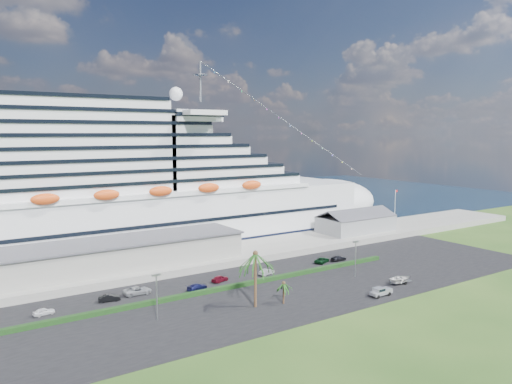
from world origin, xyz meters
TOP-DOWN VIEW (x-y plane):
  - ground at (0.00, 0.00)m, footprint 420.00×420.00m
  - asphalt_lot at (0.00, 11.00)m, footprint 140.00×38.00m
  - wharf at (0.00, 40.00)m, footprint 240.00×20.00m
  - water at (0.00, 130.00)m, footprint 420.00×160.00m
  - cruise_ship at (-21.53, 64.00)m, footprint 191.00×38.00m
  - terminal_building at (-25.00, 40.00)m, footprint 61.00×15.00m
  - port_shed at (52.00, 40.00)m, footprint 24.00×12.31m
  - flagpole at (70.04, 40.00)m, footprint 1.08×0.16m
  - hedge at (-8.00, 16.00)m, footprint 88.00×1.10m
  - lamp_post_left at (-28.00, 8.00)m, footprint 1.60×0.35m
  - lamp_post_right at (20.00, 8.00)m, footprint 1.60×0.35m
  - palm_tall at (-10.00, 4.00)m, footprint 8.82×8.82m
  - palm_short at (-4.50, 2.50)m, footprint 3.53×3.53m
  - parked_car_0 at (-44.10, 21.54)m, footprint 3.89×1.94m
  - parked_car_1 at (-32.01, 22.30)m, footprint 4.33×2.09m
  - parked_car_2 at (-25.91, 23.30)m, footprint 5.73×2.75m
  - parked_car_3 at (-14.55, 19.16)m, footprint 5.12×3.18m
  - parked_car_4 at (-7.68, 21.62)m, footprint 4.48×2.79m
  - parked_car_5 at (3.98, 20.35)m, footprint 4.37×2.41m
  - parked_car_6 at (21.80, 21.45)m, footprint 5.46×4.07m
  - parked_car_7 at (26.53, 20.52)m, footprint 4.60×1.97m
  - pickup_truck at (14.49, -4.71)m, footprint 5.07×2.03m
  - boat_trailer at (24.25, -1.56)m, footprint 6.18×4.21m

SIDE VIEW (x-z plane):
  - ground at x=0.00m, z-range 0.00..0.00m
  - water at x=0.00m, z-range 0.00..0.02m
  - asphalt_lot at x=0.00m, z-range 0.00..0.12m
  - hedge at x=-8.00m, z-range 0.12..1.02m
  - parked_car_0 at x=-44.10m, z-range 0.12..1.39m
  - parked_car_7 at x=26.53m, z-range 0.12..1.44m
  - parked_car_5 at x=3.98m, z-range 0.12..1.49m
  - parked_car_1 at x=-32.01m, z-range 0.12..1.49m
  - parked_car_6 at x=21.80m, z-range 0.12..1.50m
  - parked_car_3 at x=-14.55m, z-range 0.12..1.50m
  - parked_car_4 at x=-7.68m, z-range 0.12..1.54m
  - wharf at x=0.00m, z-range 0.00..1.80m
  - parked_car_2 at x=-25.91m, z-range 0.12..1.70m
  - pickup_truck at x=14.49m, z-range 0.21..1.98m
  - boat_trailer at x=24.25m, z-range 0.40..2.15m
  - palm_short at x=-4.50m, z-range 1.38..5.95m
  - port_shed at x=52.00m, z-range 0.71..8.08m
  - terminal_building at x=-25.00m, z-range 1.86..8.16m
  - lamp_post_left at x=-28.00m, z-range 1.21..9.48m
  - lamp_post_right at x=20.00m, z-range 1.21..9.48m
  - flagpole at x=70.04m, z-range 2.27..14.27m
  - palm_tall at x=-10.00m, z-range 3.64..14.77m
  - cruise_ship at x=-21.53m, z-range -10.31..43.69m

